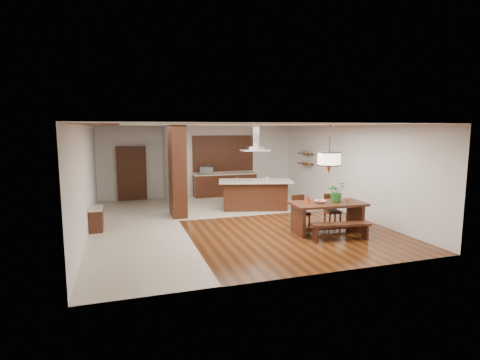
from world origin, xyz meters
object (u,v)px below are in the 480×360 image
object	(u,v)px
dining_table	(327,210)
pendant_lantern	(329,149)
microwave	(207,170)
dining_bench	(341,231)
island_cup	(267,179)
hallway_console	(96,219)
fruit_bowl	(320,202)
dining_chair_right	(333,210)
dining_chair_left	(301,212)
range_hood	(255,138)
foliage_plant	(336,192)
kitchen_island	(255,195)

from	to	relation	value
dining_table	pendant_lantern	bearing A→B (deg)	90.00
microwave	dining_bench	bearing A→B (deg)	-58.26
island_cup	microwave	world-z (taller)	microwave
hallway_console	fruit_bowl	bearing A→B (deg)	-20.68
dining_chair_right	pendant_lantern	distance (m)	1.95
dining_chair_left	range_hood	bearing A→B (deg)	93.68
dining_bench	pendant_lantern	bearing A→B (deg)	87.04
dining_table	foliage_plant	xyz separation A→B (m)	(0.27, 0.02, 0.49)
dining_chair_right	hallway_console	bearing A→B (deg)	172.19
range_hood	hallway_console	bearing A→B (deg)	-167.48
range_hood	dining_chair_left	bearing A→B (deg)	-81.06
dining_chair_left	dining_bench	bearing A→B (deg)	-77.67
dining_chair_right	foliage_plant	distance (m)	0.89
dining_chair_left	pendant_lantern	world-z (taller)	pendant_lantern
microwave	kitchen_island	bearing A→B (deg)	-53.86
foliage_plant	island_cup	distance (m)	3.23
dining_chair_right	foliage_plant	xyz separation A→B (m)	(-0.26, -0.56, 0.64)
pendant_lantern	fruit_bowl	distance (m)	1.41
foliage_plant	island_cup	xyz separation A→B (m)	(-0.74, 3.15, -0.02)
foliage_plant	microwave	size ratio (longest dim) A/B	1.02
kitchen_island	pendant_lantern	bearing A→B (deg)	-59.67
island_cup	microwave	bearing A→B (deg)	115.54
fruit_bowl	dining_chair_right	bearing A→B (deg)	37.73
island_cup	microwave	distance (m)	3.33
dining_table	dining_bench	bearing A→B (deg)	-92.96
kitchen_island	island_cup	xyz separation A→B (m)	(0.41, -0.12, 0.55)
hallway_console	dining_bench	distance (m)	6.58
dining_chair_left	microwave	xyz separation A→B (m)	(-1.45, 5.54, 0.64)
hallway_console	kitchen_island	distance (m)	5.20
kitchen_island	foliage_plant	bearing A→B (deg)	-55.34
pendant_lantern	range_hood	world-z (taller)	same
dining_chair_left	kitchen_island	xyz separation A→B (m)	(-0.42, 2.65, 0.07)
pendant_lantern	fruit_bowl	bearing A→B (deg)	-178.88
dining_bench	kitchen_island	distance (m)	4.09
pendant_lantern	dining_table	bearing A→B (deg)	-90.00
pendant_lantern	kitchen_island	distance (m)	3.81
dining_bench	microwave	xyz separation A→B (m)	(-1.87, 6.88, 0.88)
range_hood	kitchen_island	bearing A→B (deg)	-90.00
island_cup	microwave	size ratio (longest dim) A/B	0.21
dining_bench	microwave	size ratio (longest dim) A/B	2.84
hallway_console	pendant_lantern	size ratio (longest dim) A/B	0.67
dining_table	fruit_bowl	xyz separation A→B (m)	(-0.23, -0.00, 0.25)
foliage_plant	kitchen_island	bearing A→B (deg)	109.33
dining_table	island_cup	distance (m)	3.23
hallway_console	dining_table	distance (m)	6.34
dining_table	pendant_lantern	xyz separation A→B (m)	(0.00, 0.00, 1.64)
island_cup	fruit_bowl	bearing A→B (deg)	-85.57
hallway_console	dining_table	world-z (taller)	dining_table
dining_table	island_cup	xyz separation A→B (m)	(-0.47, 3.16, 0.47)
foliage_plant	hallway_console	bearing A→B (deg)	161.02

